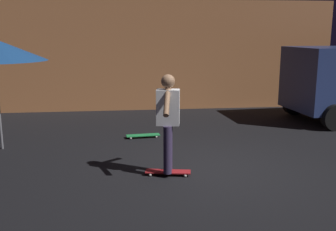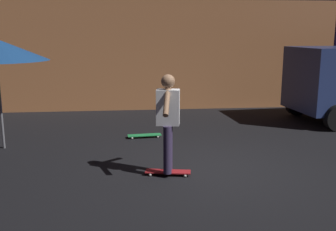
{
  "view_description": "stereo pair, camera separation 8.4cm",
  "coord_description": "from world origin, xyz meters",
  "views": [
    {
      "loc": [
        -1.53,
        -6.55,
        2.41
      ],
      "look_at": [
        -0.79,
        -0.21,
        1.05
      ],
      "focal_mm": 41.79,
      "sensor_mm": 36.0,
      "label": 1
    },
    {
      "loc": [
        -1.45,
        -6.56,
        2.41
      ],
      "look_at": [
        -0.79,
        -0.21,
        1.05
      ],
      "focal_mm": 41.79,
      "sensor_mm": 36.0,
      "label": 2
    }
  ],
  "objects": [
    {
      "name": "skateboard_ridden",
      "position": [
        -0.79,
        -0.21,
        0.06
      ],
      "size": [
        0.8,
        0.34,
        0.07
      ],
      "color": "#AD1E23",
      "rests_on": "ground_plane"
    },
    {
      "name": "skater",
      "position": [
        -0.79,
        -0.21,
        1.04
      ],
      "size": [
        0.41,
        0.98,
        1.67
      ],
      "color": "#382D4C",
      "rests_on": "skateboard_ridden"
    },
    {
      "name": "ground_plane",
      "position": [
        0.0,
        0.0,
        0.0
      ],
      "size": [
        28.0,
        28.0,
        0.0
      ],
      "primitive_type": "plane",
      "color": "black"
    },
    {
      "name": "skateboard_spare",
      "position": [
        -1.08,
        2.29,
        0.06
      ],
      "size": [
        0.8,
        0.28,
        0.07
      ],
      "color": "green",
      "rests_on": "ground_plane"
    },
    {
      "name": "low_building",
      "position": [
        -0.36,
        7.72,
        1.7
      ],
      "size": [
        11.16,
        4.13,
        3.4
      ],
      "color": "#C67A47",
      "rests_on": "ground_plane"
    }
  ]
}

